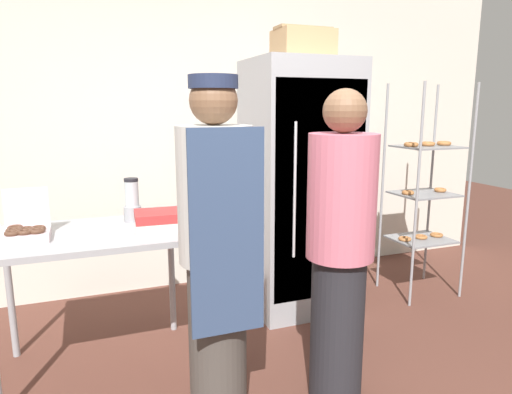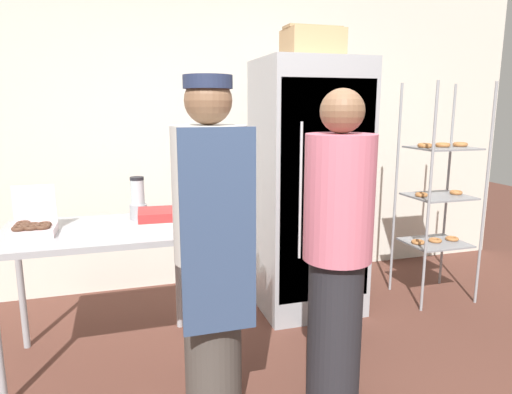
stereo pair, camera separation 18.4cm
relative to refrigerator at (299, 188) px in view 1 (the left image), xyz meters
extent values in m
cube|color=silver|center=(-0.67, 0.84, 0.52)|extent=(6.40, 0.12, 3.02)
cube|color=#9EA0A5|center=(0.00, 0.01, 0.00)|extent=(0.79, 0.72, 1.98)
cube|color=gray|center=(0.00, -0.34, 0.02)|extent=(0.72, 0.02, 1.62)
cylinder|color=silver|center=(-0.22, -0.37, 0.05)|extent=(0.02, 0.02, 0.97)
cylinder|color=#93969B|center=(0.86, -0.37, -0.08)|extent=(0.02, 0.02, 1.82)
cylinder|color=#93969B|center=(1.39, -0.37, -0.08)|extent=(0.02, 0.02, 1.82)
cylinder|color=#93969B|center=(0.86, 0.08, -0.08)|extent=(0.02, 0.02, 1.82)
cylinder|color=#93969B|center=(1.39, 0.08, -0.08)|extent=(0.02, 0.02, 1.82)
cube|color=gray|center=(1.12, -0.15, -0.51)|extent=(0.49, 0.41, 0.01)
torus|color=#AD6B38|center=(0.95, -0.15, -0.49)|extent=(0.11, 0.11, 0.03)
torus|color=#AD6B38|center=(1.12, -0.15, -0.49)|extent=(0.11, 0.11, 0.03)
torus|color=#AD6B38|center=(1.29, -0.15, -0.49)|extent=(0.11, 0.11, 0.03)
cube|color=gray|center=(1.12, -0.15, -0.10)|extent=(0.49, 0.41, 0.01)
torus|color=#AD6B38|center=(0.95, -0.15, -0.08)|extent=(0.10, 0.10, 0.03)
torus|color=#AD6B38|center=(1.29, -0.15, -0.08)|extent=(0.10, 0.10, 0.03)
cube|color=gray|center=(1.12, -0.15, 0.30)|extent=(0.49, 0.41, 0.01)
torus|color=#AD6B38|center=(0.95, -0.15, 0.33)|extent=(0.12, 0.12, 0.04)
torus|color=#AD6B38|center=(1.12, -0.15, 0.33)|extent=(0.12, 0.12, 0.04)
torus|color=#AD6B38|center=(1.29, -0.15, 0.33)|extent=(0.12, 0.12, 0.04)
cube|color=#9EA0A5|center=(-1.58, -0.42, -0.12)|extent=(1.13, 0.75, 0.04)
cylinder|color=#9EA0A5|center=(-1.05, -0.76, -0.56)|extent=(0.04, 0.04, 0.85)
cylinder|color=#9EA0A5|center=(-2.10, -0.08, -0.56)|extent=(0.04, 0.04, 0.85)
cylinder|color=#9EA0A5|center=(-1.05, -0.08, -0.56)|extent=(0.04, 0.04, 0.85)
cube|color=silver|center=(-1.93, -0.46, -0.08)|extent=(0.24, 0.23, 0.05)
cube|color=silver|center=(-1.93, -0.34, 0.06)|extent=(0.24, 0.01, 0.23)
torus|color=#513323|center=(-1.99, -0.52, -0.04)|extent=(0.08, 0.08, 0.02)
torus|color=#513323|center=(-1.93, -0.52, -0.04)|extent=(0.08, 0.08, 0.02)
torus|color=#513323|center=(-1.86, -0.52, -0.04)|extent=(0.08, 0.08, 0.02)
torus|color=#513323|center=(-1.99, -0.46, -0.04)|extent=(0.08, 0.08, 0.02)
torus|color=#513323|center=(-1.93, -0.46, -0.04)|extent=(0.08, 0.08, 0.02)
torus|color=#513323|center=(-1.86, -0.46, -0.04)|extent=(0.08, 0.08, 0.02)
torus|color=#513323|center=(-1.99, -0.40, -0.04)|extent=(0.08, 0.08, 0.02)
cylinder|color=#99999E|center=(-1.32, -0.23, -0.05)|extent=(0.11, 0.11, 0.10)
cylinder|color=#B2BCC1|center=(-1.32, -0.23, 0.08)|extent=(0.09, 0.09, 0.16)
cylinder|color=black|center=(-1.32, -0.23, 0.17)|extent=(0.09, 0.09, 0.02)
cube|color=silver|center=(-1.19, -0.49, -0.07)|extent=(0.30, 0.27, 0.05)
cube|color=#B72D2D|center=(-1.19, -0.49, -0.02)|extent=(0.30, 0.26, 0.06)
cube|color=tan|center=(0.00, -0.02, 1.09)|extent=(0.41, 0.32, 0.21)
cube|color=#A58057|center=(0.00, -0.02, 1.21)|extent=(0.42, 0.17, 0.02)
cylinder|color=#47423D|center=(-1.00, -1.09, -0.56)|extent=(0.30, 0.30, 0.86)
cylinder|color=beige|center=(-1.00, -1.09, 0.21)|extent=(0.38, 0.38, 0.68)
sphere|color=brown|center=(-1.00, -1.09, 0.66)|extent=(0.23, 0.23, 0.23)
cube|color=#33476B|center=(-1.00, -1.29, 0.06)|extent=(0.36, 0.02, 0.98)
cylinder|color=#232D4C|center=(-1.00, -1.09, 0.75)|extent=(0.24, 0.24, 0.06)
cylinder|color=#232328|center=(-0.34, -1.20, -0.57)|extent=(0.30, 0.30, 0.83)
cylinder|color=#C6667A|center=(-0.34, -1.20, 0.17)|extent=(0.36, 0.36, 0.66)
sphere|color=brown|center=(-0.34, -1.20, 0.62)|extent=(0.23, 0.23, 0.23)
camera|label=1|loc=(-1.59, -3.23, 0.64)|focal=32.00mm
camera|label=2|loc=(-1.42, -3.29, 0.64)|focal=32.00mm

